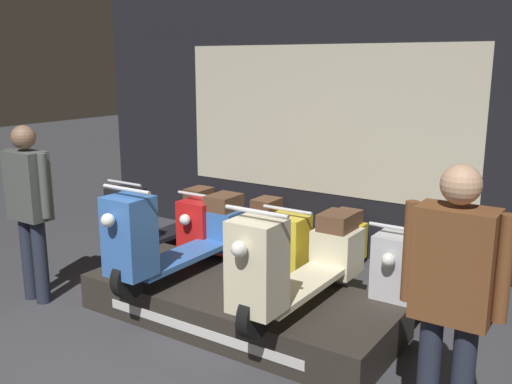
# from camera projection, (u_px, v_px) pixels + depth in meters

# --- Properties ---
(ground_plane) EXTENTS (30.00, 30.00, 0.00)m
(ground_plane) POSITION_uv_depth(u_px,v_px,m) (83.00, 383.00, 4.03)
(ground_plane) COLOR #38383D
(shop_wall_back) EXTENTS (6.65, 0.09, 3.20)m
(shop_wall_back) POSITION_uv_depth(u_px,v_px,m) (322.00, 116.00, 6.58)
(shop_wall_back) COLOR black
(shop_wall_back) RESTS_ON ground_plane
(display_platform) EXTENTS (2.74, 1.12, 0.32)m
(display_platform) POSITION_uv_depth(u_px,v_px,m) (238.00, 305.00, 4.93)
(display_platform) COLOR #2D2823
(display_platform) RESTS_ON ground_plane
(scooter_display_left) EXTENTS (0.50, 1.75, 0.93)m
(scooter_display_left) POSITION_uv_depth(u_px,v_px,m) (180.00, 235.00, 5.12)
(scooter_display_left) COLOR black
(scooter_display_left) RESTS_ON display_platform
(scooter_display_right) EXTENTS (0.50, 1.75, 0.93)m
(scooter_display_right) POSITION_uv_depth(u_px,v_px,m) (300.00, 262.00, 4.46)
(scooter_display_right) COLOR black
(scooter_display_right) RESTS_ON display_platform
(scooter_backrow_0) EXTENTS (0.50, 1.75, 0.93)m
(scooter_backrow_0) POSITION_uv_depth(u_px,v_px,m) (165.00, 218.00, 6.87)
(scooter_backrow_0) COLOR black
(scooter_backrow_0) RESTS_ON ground_plane
(scooter_backrow_1) EXTENTS (0.50, 1.75, 0.93)m
(scooter_backrow_1) POSITION_uv_depth(u_px,v_px,m) (235.00, 232.00, 6.31)
(scooter_backrow_1) COLOR black
(scooter_backrow_1) RESTS_ON ground_plane
(scooter_backrow_2) EXTENTS (0.50, 1.75, 0.93)m
(scooter_backrow_2) POSITION_uv_depth(u_px,v_px,m) (318.00, 249.00, 5.75)
(scooter_backrow_2) COLOR black
(scooter_backrow_2) RESTS_ON ground_plane
(scooter_backrow_3) EXTENTS (0.50, 1.75, 0.93)m
(scooter_backrow_3) POSITION_uv_depth(u_px,v_px,m) (419.00, 269.00, 5.19)
(scooter_backrow_3) COLOR black
(scooter_backrow_3) RESTS_ON ground_plane
(person_left_browsing) EXTENTS (0.56, 0.22, 1.66)m
(person_left_browsing) POSITION_uv_depth(u_px,v_px,m) (29.00, 201.00, 5.20)
(person_left_browsing) COLOR #232838
(person_left_browsing) RESTS_ON ground_plane
(person_right_browsing) EXTENTS (0.58, 0.24, 1.69)m
(person_right_browsing) POSITION_uv_depth(u_px,v_px,m) (453.00, 288.00, 3.15)
(person_right_browsing) COLOR #232838
(person_right_browsing) RESTS_ON ground_plane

